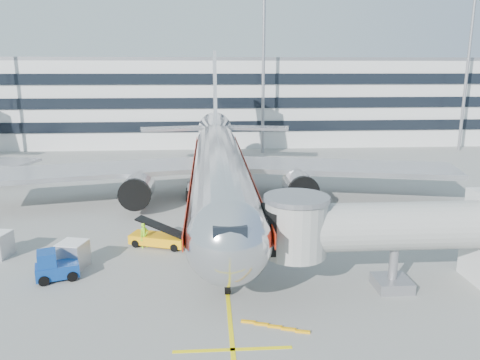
{
  "coord_description": "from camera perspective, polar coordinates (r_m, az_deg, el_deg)",
  "views": [
    {
      "loc": [
        -1.06,
        -34.73,
        13.68
      ],
      "look_at": [
        1.73,
        5.78,
        4.0
      ],
      "focal_mm": 35.0,
      "sensor_mm": 36.0,
      "label": 1
    }
  ],
  "objects": [
    {
      "name": "light_mast_east",
      "position": [
        87.99,
        26.05,
        12.87
      ],
      "size": [
        2.4,
        1.2,
        25.45
      ],
      "color": "gray",
      "rests_on": "ground"
    },
    {
      "name": "stop_bar",
      "position": [
        24.85,
        -0.9,
        -19.97
      ],
      "size": [
        6.0,
        0.25,
        0.01
      ],
      "primitive_type": "cube",
      "color": "yellow",
      "rests_on": "ground"
    },
    {
      "name": "main_jet",
      "position": [
        47.41,
        -2.59,
        1.9
      ],
      "size": [
        50.95,
        48.7,
        16.06
      ],
      "color": "silver",
      "rests_on": "ground"
    },
    {
      "name": "cargo_container_front",
      "position": [
        35.29,
        -19.69,
        -8.56
      ],
      "size": [
        2.16,
        2.16,
        1.88
      ],
      "color": "#B0B2B7",
      "rests_on": "ground"
    },
    {
      "name": "lead_in_line",
      "position": [
        46.78,
        -2.48,
        -3.6
      ],
      "size": [
        0.25,
        70.0,
        0.01
      ],
      "primitive_type": "cube",
      "color": "yellow",
      "rests_on": "ground"
    },
    {
      "name": "jet_bridge",
      "position": [
        31.4,
        21.34,
        -5.75
      ],
      "size": [
        17.8,
        4.5,
        7.0
      ],
      "color": "silver",
      "rests_on": "ground"
    },
    {
      "name": "terminal",
      "position": [
        92.87,
        -3.33,
        9.76
      ],
      "size": [
        150.0,
        24.25,
        15.6
      ],
      "color": "silver",
      "rests_on": "ground"
    },
    {
      "name": "light_mast_centre",
      "position": [
        77.27,
        2.88,
        14.28
      ],
      "size": [
        2.4,
        1.2,
        25.45
      ],
      "color": "gray",
      "rests_on": "ground"
    },
    {
      "name": "baggage_tug",
      "position": [
        33.83,
        -21.72,
        -9.82
      ],
      "size": [
        3.07,
        2.43,
        2.04
      ],
      "color": "navy",
      "rests_on": "ground"
    },
    {
      "name": "ramp_worker",
      "position": [
        37.53,
        -11.6,
        -6.63
      ],
      "size": [
        0.87,
        0.83,
        2.0
      ],
      "primitive_type": "imported",
      "rotation": [
        0.0,
        0.0,
        0.68
      ],
      "color": "#99F019",
      "rests_on": "ground"
    },
    {
      "name": "belt_loader",
      "position": [
        37.73,
        -9.88,
        -7.01
      ],
      "size": [
        4.85,
        3.06,
        2.28
      ],
      "color": "#FFAA0A",
      "rests_on": "ground"
    },
    {
      "name": "ground",
      "position": [
        37.34,
        -2.06,
        -8.09
      ],
      "size": [
        180.0,
        180.0,
        0.0
      ],
      "primitive_type": "plane",
      "color": "gray",
      "rests_on": "ground"
    }
  ]
}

